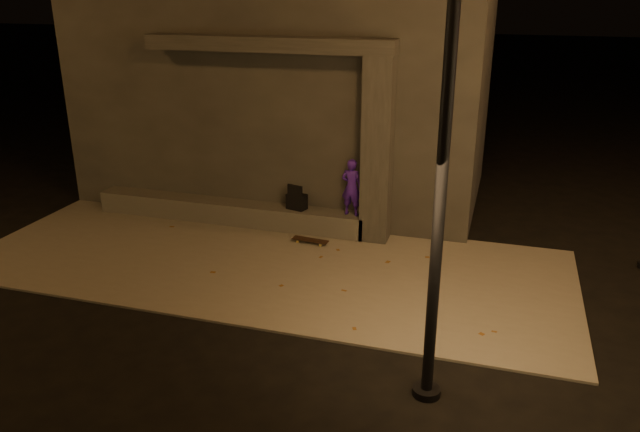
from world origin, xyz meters
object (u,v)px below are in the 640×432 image
(skateboarder, at_px, (352,187))
(street_lamp_0, at_px, (448,85))
(backpack, at_px, (297,200))
(skateboard, at_px, (310,240))
(column, at_px, (378,151))

(skateboarder, height_order, street_lamp_0, street_lamp_0)
(skateboarder, bearing_deg, street_lamp_0, 121.29)
(backpack, relative_size, street_lamp_0, 0.08)
(backpack, height_order, skateboard, backpack)
(skateboarder, xyz_separation_m, street_lamp_0, (2.20, -4.77, 2.81))
(backpack, distance_m, street_lamp_0, 6.65)
(skateboard, bearing_deg, backpack, 132.99)
(column, relative_size, street_lamp_0, 0.53)
(column, height_order, street_lamp_0, street_lamp_0)
(column, height_order, backpack, column)
(street_lamp_0, bearing_deg, column, 109.61)
(column, xyz_separation_m, skateboarder, (-0.50, 0.00, -0.77))
(backpack, height_order, street_lamp_0, street_lamp_0)
(column, xyz_separation_m, skateboard, (-1.16, -0.65, -1.73))
(skateboarder, height_order, skateboard, skateboarder)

